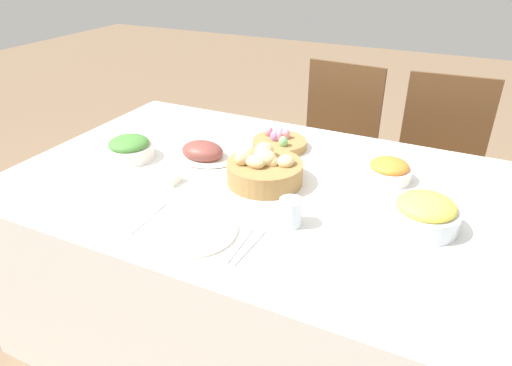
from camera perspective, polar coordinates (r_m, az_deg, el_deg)
ground_plane at (r=2.11m, az=1.21°, el=-17.99°), size 12.00×12.00×0.00m
dining_table at (r=1.86m, az=1.33°, el=-10.08°), size 1.89×1.17×0.74m
chair_far_right at (r=2.46m, az=21.73°, el=1.89°), size 0.44×0.44×0.95m
chair_far_center at (r=2.54m, az=9.50°, el=4.40°), size 0.45×0.45×0.95m
bread_basket at (r=1.64m, az=1.05°, el=1.77°), size 0.27×0.27×0.13m
egg_basket at (r=1.93m, az=2.92°, el=5.13°), size 0.23×0.23×0.08m
ham_platter at (r=1.84m, az=-6.70°, el=3.82°), size 0.27×0.19×0.08m
carrot_bowl at (r=1.73m, az=16.27°, el=1.53°), size 0.16×0.16×0.08m
green_salad_bowl at (r=1.89m, az=-15.53°, el=4.21°), size 0.19×0.19×0.09m
pineapple_bowl at (r=1.47m, az=20.36°, el=-3.57°), size 0.21×0.21×0.11m
dinner_plate at (r=1.40m, az=-7.99°, el=-5.84°), size 0.28×0.28×0.01m
fork at (r=1.48m, az=-13.30°, el=-4.27°), size 0.02×0.18×0.00m
knife at (r=1.33m, az=-2.01°, el=-7.72°), size 0.02×0.18×0.00m
spoon at (r=1.32m, az=-0.84°, el=-8.06°), size 0.02×0.18×0.00m
drinking_cup at (r=1.40m, az=4.36°, el=-3.65°), size 0.07×0.07×0.09m
butter_dish at (r=1.69m, az=-11.24°, el=0.69°), size 0.11×0.07×0.03m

